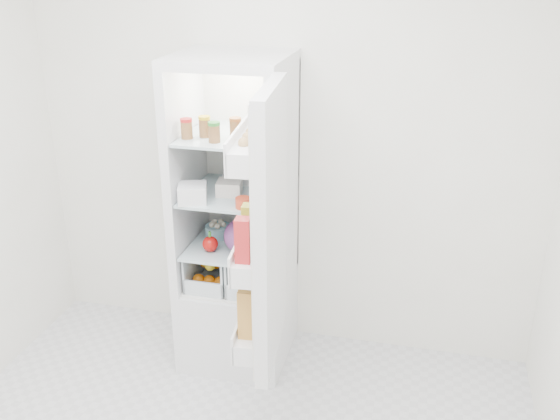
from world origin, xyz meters
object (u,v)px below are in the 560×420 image
(red_cabbage, at_px, (241,236))
(mushroom_bowl, at_px, (218,231))
(refrigerator, at_px, (239,251))
(fridge_door, at_px, (265,235))

(red_cabbage, xyz_separation_m, mushroom_bowl, (-0.19, 0.16, -0.06))
(refrigerator, bearing_deg, fridge_door, -62.58)
(mushroom_bowl, distance_m, fridge_door, 0.85)
(mushroom_bowl, bearing_deg, fridge_door, -54.43)
(refrigerator, distance_m, fridge_door, 0.83)
(refrigerator, relative_size, red_cabbage, 9.65)
(refrigerator, bearing_deg, mushroom_bowl, 178.85)
(refrigerator, height_order, fridge_door, refrigerator)
(mushroom_bowl, relative_size, fridge_door, 0.11)
(refrigerator, relative_size, mushroom_bowl, 12.50)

